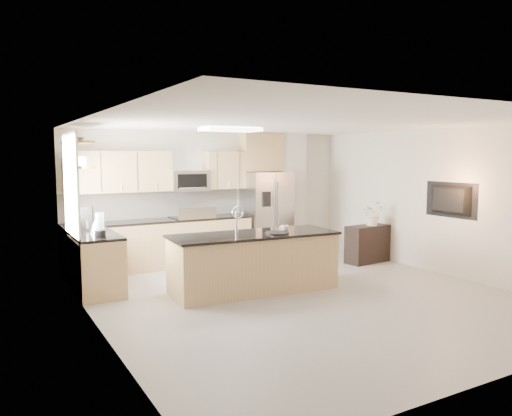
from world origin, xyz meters
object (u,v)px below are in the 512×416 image
cup (285,228)px  kettle (96,226)px  coffee_maker (87,219)px  bowl (74,138)px  range (192,240)px  microwave (189,181)px  television (448,200)px  credenza (367,244)px  flower_vase (373,207)px  island (254,262)px  platter (277,233)px  blender (100,227)px  refrigerator (266,214)px

cup → kettle: bearing=153.1°
coffee_maker → bowl: bearing=-164.5°
range → microwave: (0.00, 0.12, 1.16)m
microwave → television: (3.51, -3.24, -0.28)m
range → bowl: size_ratio=2.81×
credenza → television: television is taller
cup → flower_vase: 2.65m
microwave → coffee_maker: microwave is taller
range → microwave: 1.16m
bowl → television: bearing=-22.6°
microwave → television: size_ratio=0.71×
island → platter: island is taller
blender → platter: bearing=-20.0°
microwave → coffee_maker: 2.31m
microwave → kettle: (-2.02, -1.15, -0.60)m
cup → blender: (-2.71, 0.80, 0.12)m
island → flower_vase: flower_vase is taller
cup → kettle: size_ratio=0.54×
microwave → flower_vase: bearing=-28.9°
cup → credenza: bearing=18.1°
cup → television: bearing=-14.5°
platter → island: bearing=147.6°
coffee_maker → bowl: bowl is taller
credenza → television: (0.40, -1.56, 0.98)m
range → television: television is taller
refrigerator → flower_vase: refrigerator is taller
microwave → credenza: (3.11, -1.69, -1.26)m
blender → coffee_maker: bearing=91.3°
refrigerator → blender: refrigerator is taller
platter → kettle: bearing=149.1°
island → kettle: 2.55m
flower_vase → credenza: bearing=135.0°
range → television: size_ratio=1.06×
bowl → blender: bearing=-78.4°
platter → bowl: size_ratio=0.94×
range → credenza: 3.48m
coffee_maker → cup: bearing=-31.8°
island → credenza: (2.99, 0.73, -0.09)m
coffee_maker → flower_vase: size_ratio=0.52×
television → refrigerator: bearing=31.0°
blender → coffee_maker: size_ratio=0.98×
platter → kettle: kettle is taller
cup → television: size_ratio=0.12×
credenza → flower_vase: 0.74m
platter → kettle: size_ratio=1.59×
kettle → credenza: bearing=-6.0°
range → cup: range is taller
range → credenza: (3.11, -1.56, -0.10)m
cup → flower_vase: (2.54, 0.75, 0.14)m
blender → bowl: size_ratio=0.91×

